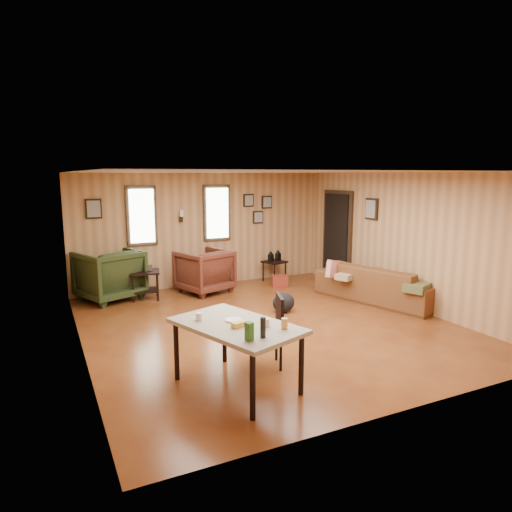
{
  "coord_description": "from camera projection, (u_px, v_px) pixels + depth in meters",
  "views": [
    {
      "loc": [
        -3.17,
        -6.21,
        2.36
      ],
      "look_at": [
        0.0,
        0.4,
        1.05
      ],
      "focal_mm": 32.0,
      "sensor_mm": 36.0,
      "label": 1
    }
  ],
  "objects": [
    {
      "name": "room",
      "position": [
        269.0,
        247.0,
        7.38
      ],
      "size": [
        5.54,
        6.04,
        2.44
      ],
      "color": "brown",
      "rests_on": "ground"
    },
    {
      "name": "sofa",
      "position": [
        379.0,
        277.0,
        8.58
      ],
      "size": [
        1.33,
        2.46,
        0.92
      ],
      "primitive_type": "imported",
      "rotation": [
        0.0,
        0.0,
        1.86
      ],
      "color": "brown",
      "rests_on": "ground"
    },
    {
      "name": "recliner_brown",
      "position": [
        204.0,
        269.0,
        9.22
      ],
      "size": [
        1.17,
        1.13,
        0.96
      ],
      "primitive_type": "imported",
      "rotation": [
        0.0,
        0.0,
        3.47
      ],
      "color": "#512318",
      "rests_on": "ground"
    },
    {
      "name": "recliner_green",
      "position": [
        109.0,
        272.0,
        8.65
      ],
      "size": [
        1.32,
        1.28,
        1.06
      ],
      "primitive_type": "imported",
      "rotation": [
        0.0,
        0.0,
        -2.76
      ],
      "color": "#232F15",
      "rests_on": "ground"
    },
    {
      "name": "end_table",
      "position": [
        145.0,
        280.0,
        8.71
      ],
      "size": [
        0.62,
        0.59,
        0.68
      ],
      "rotation": [
        0.0,
        0.0,
        -0.21
      ],
      "color": "black",
      "rests_on": "ground"
    },
    {
      "name": "side_table",
      "position": [
        274.0,
        260.0,
        10.16
      ],
      "size": [
        0.55,
        0.55,
        0.71
      ],
      "rotation": [
        0.0,
        0.0,
        0.3
      ],
      "color": "black",
      "rests_on": "ground"
    },
    {
      "name": "cooler",
      "position": [
        280.0,
        281.0,
        9.76
      ],
      "size": [
        0.39,
        0.33,
        0.24
      ],
      "rotation": [
        0.0,
        0.0,
        -0.34
      ],
      "color": "maroon",
      "rests_on": "ground"
    },
    {
      "name": "backpack",
      "position": [
        284.0,
        303.0,
        7.9
      ],
      "size": [
        0.42,
        0.33,
        0.34
      ],
      "rotation": [
        0.0,
        0.0,
        0.08
      ],
      "color": "black",
      "rests_on": "ground"
    },
    {
      "name": "sofa_pillows",
      "position": [
        376.0,
        279.0,
        8.16
      ],
      "size": [
        1.13,
        1.87,
        0.39
      ],
      "rotation": [
        0.0,
        0.0,
        0.4
      ],
      "color": "#51542F",
      "rests_on": "sofa"
    },
    {
      "name": "dining_table",
      "position": [
        237.0,
        330.0,
        5.02
      ],
      "size": [
        1.3,
        1.66,
        0.95
      ],
      "rotation": [
        0.0,
        0.0,
        0.34
      ],
      "color": "gray",
      "rests_on": "ground"
    },
    {
      "name": "dining_chair",
      "position": [
        271.0,
        327.0,
        5.63
      ],
      "size": [
        0.52,
        0.52,
        0.9
      ],
      "rotation": [
        0.0,
        0.0,
        -0.33
      ],
      "color": "#232F15",
      "rests_on": "ground"
    }
  ]
}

